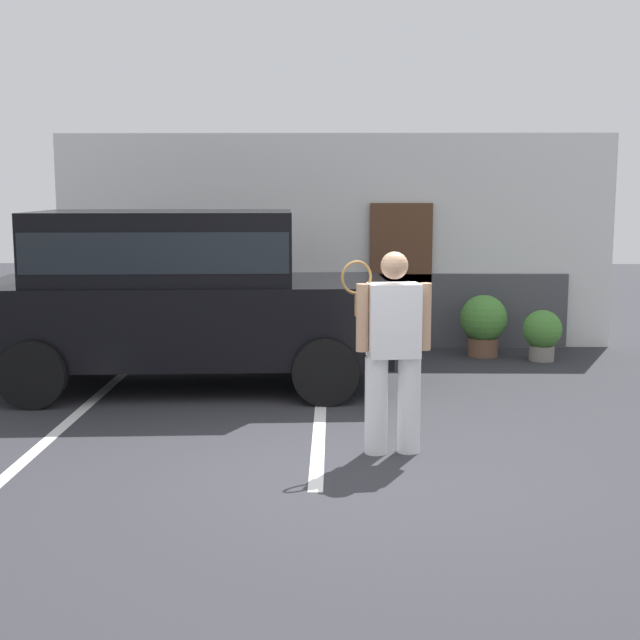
# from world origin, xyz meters

# --- Properties ---
(ground_plane) EXTENTS (40.00, 40.00, 0.00)m
(ground_plane) POSITION_xyz_m (0.00, 0.00, 0.00)
(ground_plane) COLOR #2D2D33
(parking_stripe_0) EXTENTS (0.12, 4.40, 0.01)m
(parking_stripe_0) POSITION_xyz_m (-2.64, 1.50, 0.00)
(parking_stripe_0) COLOR silver
(parking_stripe_0) RESTS_ON ground_plane
(parking_stripe_1) EXTENTS (0.12, 4.40, 0.01)m
(parking_stripe_1) POSITION_xyz_m (-0.14, 1.50, 0.00)
(parking_stripe_1) COLOR silver
(parking_stripe_1) RESTS_ON ground_plane
(house_frontage) EXTENTS (8.07, 0.40, 3.09)m
(house_frontage) POSITION_xyz_m (0.01, 5.70, 1.45)
(house_frontage) COLOR white
(house_frontage) RESTS_ON ground_plane
(parked_suv) EXTENTS (4.71, 2.39, 2.05)m
(parked_suv) POSITION_xyz_m (-1.80, 2.91, 1.15)
(parked_suv) COLOR black
(parked_suv) RESTS_ON ground_plane
(tennis_player_man) EXTENTS (0.79, 0.33, 1.77)m
(tennis_player_man) POSITION_xyz_m (0.51, 0.34, 0.93)
(tennis_player_man) COLOR white
(tennis_player_man) RESTS_ON ground_plane
(potted_plant_by_porch) EXTENTS (0.65, 0.65, 0.85)m
(potted_plant_by_porch) POSITION_xyz_m (2.07, 4.85, 0.47)
(potted_plant_by_porch) COLOR brown
(potted_plant_by_porch) RESTS_ON ground_plane
(potted_plant_secondary) EXTENTS (0.52, 0.52, 0.69)m
(potted_plant_secondary) POSITION_xyz_m (2.81, 4.54, 0.38)
(potted_plant_secondary) COLOR gray
(potted_plant_secondary) RESTS_ON ground_plane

